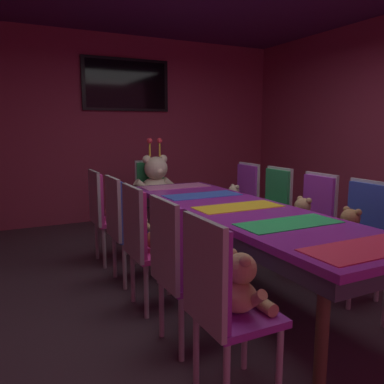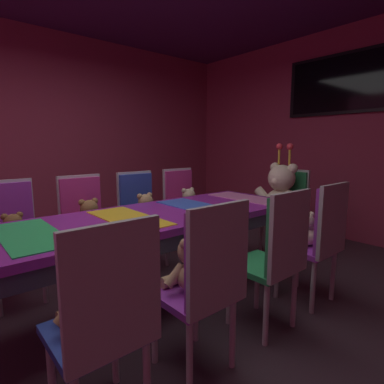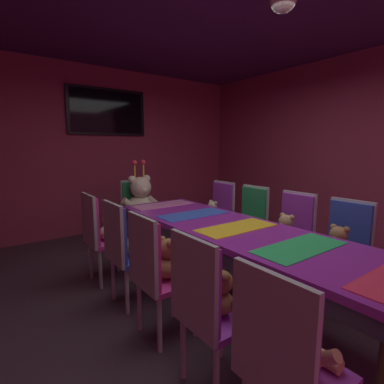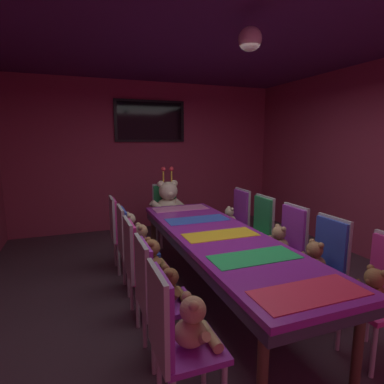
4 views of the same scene
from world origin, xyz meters
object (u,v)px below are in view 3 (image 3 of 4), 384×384
Objects in this scene: teddy_left_3 at (137,241)px; throne_chair at (136,206)px; chair_left_0 at (281,355)px; chair_left_3 at (122,244)px; teddy_left_1 at (222,295)px; banquet_table at (236,237)px; teddy_left_4 at (110,228)px; teddy_right_2 at (285,231)px; king_teddy_bear at (141,199)px; teddy_right_4 at (212,212)px; chair_right_4 at (220,209)px; teddy_left_2 at (169,261)px; chair_right_1 at (346,242)px; teddy_right_1 at (337,245)px; chair_left_2 at (152,265)px; chair_left_4 at (97,230)px; teddy_left_0 at (301,341)px; chair_right_3 at (251,217)px; wall_tv at (107,112)px; chair_right_2 at (293,228)px; chair_left_1 at (204,299)px.

throne_chair is (0.71, 1.50, 0.00)m from teddy_left_3.
chair_left_3 is (0.03, 1.76, 0.00)m from chair_left_0.
teddy_left_3 reaches higher than teddy_left_1.
banquet_table is 2.09m from throne_chair.
teddy_right_2 is at bearing -39.58° from teddy_left_4.
teddy_right_4 is at bearing 45.02° from king_teddy_bear.
teddy_right_4 is at bearing -0.00° from chair_right_4.
teddy_left_2 is 1.68m from chair_right_1.
chair_left_2 is at bearing -19.99° from teddy_right_1.
teddy_left_0 is at bearing -86.50° from chair_left_4.
chair_right_1 is 0.15m from teddy_right_1.
chair_right_3 reaches higher than banquet_table.
teddy_left_0 is 4.58m from wall_tv.
teddy_left_3 is 1.55m from teddy_right_2.
king_teddy_bear is at bearing 73.99° from chair_left_0.
teddy_right_4 is (0.01, 1.78, -0.02)m from teddy_right_1.
teddy_left_0 reaches higher than teddy_left_2.
teddy_right_2 is 0.34× the size of chair_right_4.
teddy_right_4 is (1.44, 1.20, -0.02)m from teddy_left_2.
teddy_left_3 is 1.68m from chair_right_2.
wall_tv is (-0.72, 1.90, 1.47)m from teddy_right_4.
teddy_left_3 is (0.03, 1.76, -0.01)m from teddy_left_0.
teddy_left_2 is 2.06m from king_teddy_bear.
chair_left_0 reaches higher than banquet_table.
teddy_left_2 is 1.03× the size of teddy_right_1.
teddy_right_2 is at bearing 38.68° from teddy_left_0.
chair_left_2 is at bearing 34.77° from chair_right_4.
king_teddy_bear reaches higher than teddy_left_0.
chair_right_4 is 0.14m from teddy_right_4.
teddy_left_2 is 1.21m from chair_left_4.
teddy_right_1 is (1.56, -1.16, -0.00)m from chair_left_3.
chair_left_0 is 3.22m from king_teddy_bear.
teddy_right_4 is 0.29× the size of throne_chair.
wall_tv is at bearing -76.95° from chair_right_1.
teddy_left_0 is 0.36× the size of chair_right_3.
teddy_left_1 is 0.31× the size of chair_left_2.
chair_right_3 is (1.59, 1.24, 0.02)m from teddy_left_1.
king_teddy_bear reaches higher than teddy_right_2.
chair_right_3 reaches higher than teddy_left_4.
chair_left_2 is at bearing -96.21° from teddy_left_4.
teddy_left_1 reaches higher than teddy_right_4.
chair_right_1 is at bearing -18.41° from chair_left_2.
chair_left_1 is 0.14m from teddy_left_1.
chair_left_1 reaches higher than teddy_left_3.
teddy_left_2 is 3.50m from wall_tv.
chair_left_4 and chair_right_1 have the same top height.
teddy_right_4 is at bearing -83.44° from chair_right_2.
teddy_left_2 is at bearing 0.00° from chair_left_2.
chair_right_2 is (1.75, -1.20, 0.00)m from chair_left_4.
chair_right_3 is at bearing 45.61° from chair_left_0.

